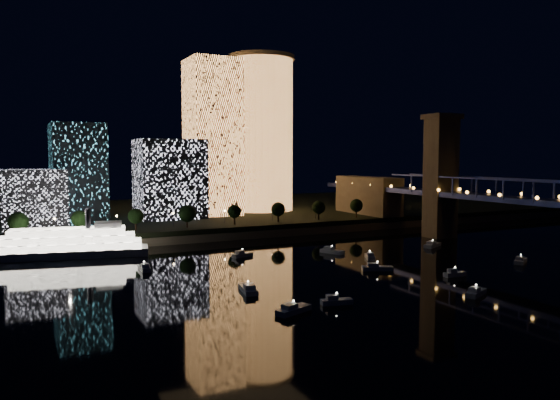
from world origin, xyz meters
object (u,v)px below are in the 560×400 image
Objects in this scene: tower_cylindrical at (262,134)px; tower_rectangular at (213,138)px; riverboat at (61,245)px; truss_bridge at (538,207)px.

tower_rectangular is at bearing -162.26° from tower_cylindrical.
truss_bridge is at bearing -25.14° from riverboat.
riverboat is at bearing 154.86° from truss_bridge.
tower_rectangular is 0.28× the size of truss_bridge.
truss_bridge is at bearing -73.67° from tower_cylindrical.
tower_cylindrical is 1.07× the size of tower_rectangular.
riverboat is at bearing -146.61° from tower_cylindrical.
riverboat is (-142.86, 67.05, -12.05)m from truss_bridge.
tower_cylindrical reaches higher than riverboat.
tower_rectangular is 1.33× the size of riverboat.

